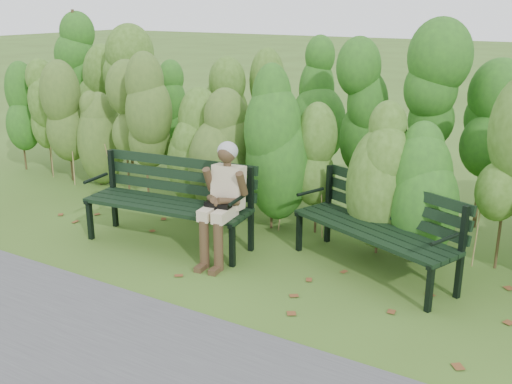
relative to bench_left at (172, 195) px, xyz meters
The scene contains 7 objects.
ground 1.23m from the bench_left, 14.46° to the right, with size 80.00×80.00×0.00m, color #3F5A1F.
footpath 2.75m from the bench_left, 66.89° to the right, with size 60.00×2.50×0.01m, color #474749.
hedge_band 2.03m from the bench_left, 56.42° to the left, with size 11.04×1.67×2.42m.
leaf_litter 1.19m from the bench_left, 18.30° to the right, with size 5.66×2.14×0.01m.
bench_left is the anchor object (origin of this frame).
bench_right 2.32m from the bench_left, 11.78° to the left, with size 1.90×1.21×0.91m.
seated_woman 0.79m from the bench_left, ahead, with size 0.49×0.71×1.26m.
Camera 1 is at (3.04, -4.74, 2.64)m, focal length 42.00 mm.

